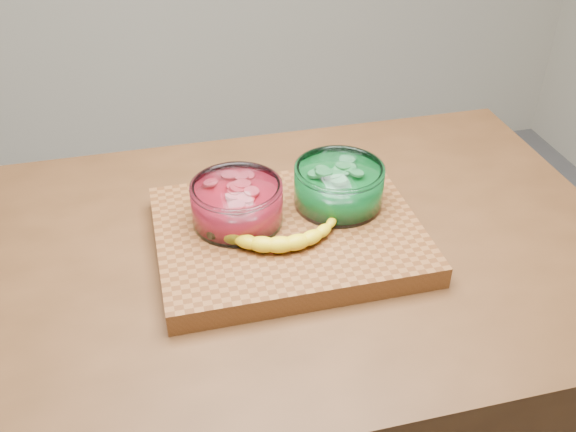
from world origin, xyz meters
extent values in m
cube|color=#513018|center=(0.00, 0.00, 0.45)|extent=(1.20, 0.80, 0.90)
cube|color=brown|center=(0.00, 0.00, 0.92)|extent=(0.45, 0.35, 0.04)
cylinder|color=white|center=(-0.08, 0.03, 0.98)|extent=(0.16, 0.16, 0.07)
cylinder|color=red|center=(-0.08, 0.03, 0.97)|extent=(0.13, 0.13, 0.04)
cylinder|color=#FF5061|center=(-0.08, 0.03, 1.00)|extent=(0.13, 0.13, 0.02)
cylinder|color=white|center=(0.10, 0.05, 0.98)|extent=(0.16, 0.16, 0.07)
cylinder|color=#11802D|center=(0.10, 0.05, 0.97)|extent=(0.14, 0.14, 0.04)
cylinder|color=#5DC76D|center=(0.10, 0.05, 1.00)|extent=(0.13, 0.13, 0.02)
camera|label=1|loc=(-0.21, -0.86, 1.60)|focal=40.00mm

